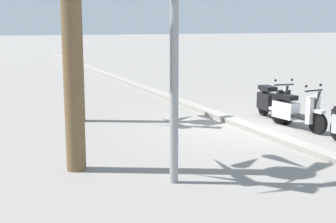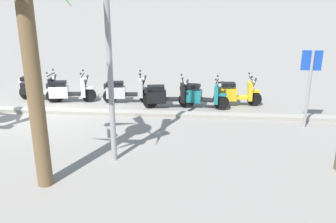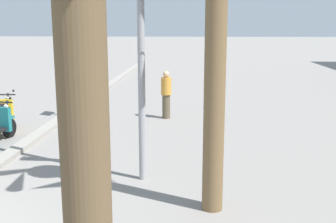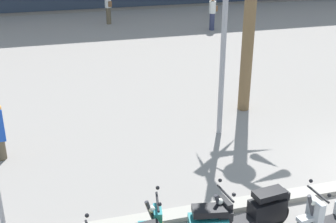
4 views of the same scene
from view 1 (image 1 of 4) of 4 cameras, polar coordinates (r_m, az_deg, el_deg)
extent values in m
plane|color=gray|center=(12.02, 9.25, -2.01)|extent=(200.00, 200.00, 0.00)
cube|color=gray|center=(12.03, 9.40, -1.71)|extent=(60.00, 0.36, 0.12)
cylinder|color=black|center=(11.76, 17.61, -1.36)|extent=(0.53, 0.16, 0.52)
cylinder|color=black|center=(12.66, 13.29, -0.32)|extent=(0.53, 0.16, 0.52)
cube|color=black|center=(12.15, 15.55, -0.58)|extent=(0.63, 0.35, 0.08)
cube|color=white|center=(12.47, 14.01, 0.19)|extent=(0.71, 0.40, 0.42)
cube|color=black|center=(12.43, 14.01, 1.72)|extent=(0.63, 0.37, 0.12)
cube|color=white|center=(11.82, 17.05, 0.17)|extent=(0.18, 0.35, 0.66)
cube|color=white|center=(11.70, 17.69, 0.03)|extent=(0.34, 0.20, 0.08)
cylinder|color=#333338|center=(11.74, 17.37, 0.83)|extent=(0.29, 0.10, 0.69)
cylinder|color=black|center=(11.75, 17.17, 2.42)|extent=(0.11, 0.56, 0.04)
sphere|color=white|center=(11.70, 17.49, 1.68)|extent=(0.12, 0.12, 0.12)
cube|color=black|center=(12.65, 13.12, 1.45)|extent=(0.26, 0.23, 0.16)
sphere|color=black|center=(11.92, 17.93, 3.08)|extent=(0.07, 0.07, 0.07)
sphere|color=black|center=(11.58, 16.32, 2.95)|extent=(0.07, 0.07, 0.07)
cylinder|color=black|center=(12.65, 14.06, -0.36)|extent=(0.53, 0.16, 0.52)
cylinder|color=black|center=(13.74, 11.44, 0.60)|extent=(0.53, 0.16, 0.52)
cube|color=silver|center=(13.14, 12.81, 0.36)|extent=(0.63, 0.35, 0.08)
cube|color=black|center=(13.51, 11.90, 1.23)|extent=(0.71, 0.39, 0.46)
cube|color=black|center=(13.48, 11.91, 2.78)|extent=(0.63, 0.37, 0.12)
cube|color=black|center=(12.75, 13.71, 1.07)|extent=(0.18, 0.35, 0.66)
cube|color=black|center=(12.60, 14.11, 0.94)|extent=(0.34, 0.20, 0.08)
cylinder|color=#333338|center=(12.66, 13.92, 1.68)|extent=(0.29, 0.10, 0.69)
cylinder|color=black|center=(12.69, 13.80, 3.16)|extent=(0.10, 0.56, 0.04)
sphere|color=white|center=(12.62, 14.00, 2.47)|extent=(0.12, 0.12, 0.12)
cube|color=silver|center=(13.74, 11.36, 2.52)|extent=(0.26, 0.23, 0.16)
sphere|color=black|center=(12.81, 14.72, 3.73)|extent=(0.07, 0.07, 0.07)
sphere|color=black|center=(12.57, 12.83, 3.69)|extent=(0.07, 0.07, 0.07)
cylinder|color=brown|center=(8.34, -11.57, 9.86)|extent=(0.35, 0.35, 5.03)
cylinder|color=brown|center=(12.73, -10.94, 8.69)|extent=(0.31, 0.31, 4.43)
camera|label=2|loc=(7.93, -77.10, 17.52)|focal=41.87mm
camera|label=3|loc=(15.00, -15.52, 12.03)|focal=45.06mm
camera|label=4|loc=(13.73, 58.69, 17.67)|focal=48.13mm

